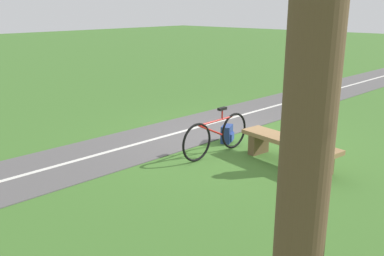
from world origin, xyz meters
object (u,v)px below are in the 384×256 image
at_px(bench, 289,146).
at_px(backpack, 227,134).
at_px(bicycle, 216,135).
at_px(tree_far_right, 305,150).
at_px(person_seated, 307,126).

bearing_deg(bench, backpack, 0.31).
height_order(bicycle, tree_far_right, tree_far_right).
height_order(bench, tree_far_right, tree_far_right).
xyz_separation_m(bench, tree_far_right, (-2.88, 5.11, 1.94)).
bearing_deg(person_seated, backpack, 0.25).
xyz_separation_m(backpack, tree_far_right, (-4.49, 5.36, 2.09)).
xyz_separation_m(bench, backpack, (1.62, -0.25, -0.16)).
bearing_deg(bicycle, backpack, -154.86).
bearing_deg(tree_far_right, bicycle, -47.80).
height_order(person_seated, tree_far_right, tree_far_right).
bearing_deg(bench, tree_far_right, 128.49).
distance_m(bicycle, backpack, 0.84).
bearing_deg(person_seated, bicycle, 24.01).
bearing_deg(backpack, bicycle, 112.62).
height_order(bench, person_seated, person_seated).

